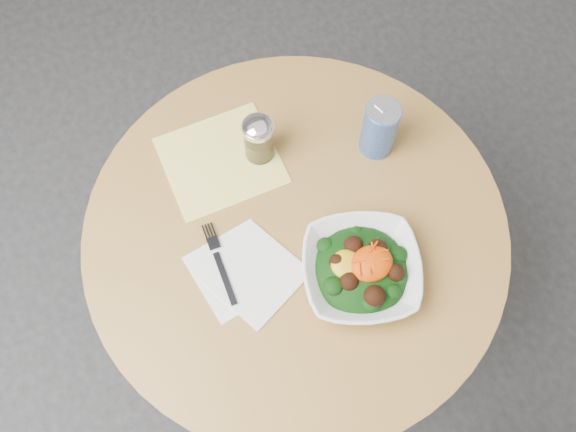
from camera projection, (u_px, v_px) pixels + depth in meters
name	position (u px, v px, depth m)	size (l,w,h in m)	color
ground	(293.00, 320.00, 2.04)	(6.00, 6.00, 0.00)	#2B2B2D
table	(295.00, 261.00, 1.53)	(0.90, 0.90, 0.75)	black
cloth_napkin	(221.00, 160.00, 1.41)	(0.25, 0.22, 0.00)	yellow
paper_napkins	(246.00, 273.00, 1.31)	(0.23, 0.23, 0.00)	white
salad_bowl	(361.00, 269.00, 1.28)	(0.31, 0.31, 0.09)	white
fork	(219.00, 261.00, 1.32)	(0.04, 0.19, 0.00)	black
spice_shaker	(259.00, 139.00, 1.37)	(0.07, 0.07, 0.12)	silver
beverage_can	(380.00, 128.00, 1.37)	(0.08, 0.08, 0.15)	navy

